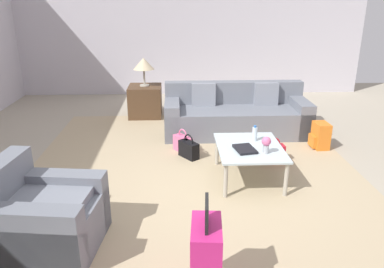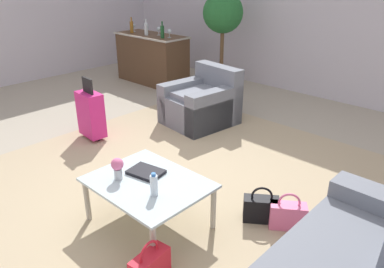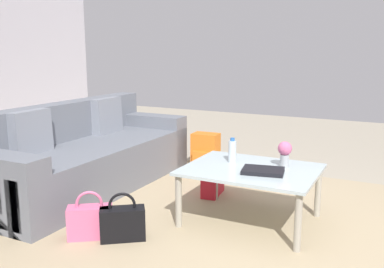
{
  "view_description": "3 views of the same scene",
  "coord_description": "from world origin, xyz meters",
  "px_view_note": "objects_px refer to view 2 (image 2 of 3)",
  "views": [
    {
      "loc": [
        -3.87,
        0.4,
        2.17
      ],
      "look_at": [
        0.4,
        0.22,
        0.62
      ],
      "focal_mm": 35.0,
      "sensor_mm": 36.0,
      "label": 1
    },
    {
      "loc": [
        2.61,
        -2.28,
        2.15
      ],
      "look_at": [
        0.53,
        -0.08,
        0.8
      ],
      "focal_mm": 35.0,
      "sensor_mm": 36.0,
      "label": 2
    },
    {
      "loc": [
        -0.64,
        2.58,
        1.36
      ],
      "look_at": [
        0.84,
        -0.35,
        0.7
      ],
      "focal_mm": 40.0,
      "sensor_mm": 36.0,
      "label": 3
    }
  ],
  "objects_px": {
    "coffee_table_book": "(146,172)",
    "flower_vase": "(117,167)",
    "wine_glass_leftmost": "(134,26)",
    "wine_bottle_green": "(162,32)",
    "coffee_table": "(148,187)",
    "potted_ficus": "(223,23)",
    "wine_glass_rightmost": "(169,32)",
    "wine_bottle_amber": "(132,27)",
    "bar_console": "(152,58)",
    "handbag_pink": "(288,215)",
    "armchair": "(203,104)",
    "handbag_red": "(150,267)",
    "wine_glass_right_of_centre": "(159,29)",
    "suitcase_magenta": "(91,114)",
    "wine_glass_left_of_centre": "(147,28)",
    "handbag_black": "(261,209)",
    "wine_bottle_clear": "(146,29)",
    "water_bottle": "(154,185)"
  },
  "relations": [
    {
      "from": "flower_vase",
      "to": "wine_glass_left_of_centre",
      "type": "distance_m",
      "value": 4.8
    },
    {
      "from": "flower_vase",
      "to": "handbag_black",
      "type": "xyz_separation_m",
      "value": [
        0.93,
        0.88,
        -0.44
      ]
    },
    {
      "from": "wine_bottle_green",
      "to": "suitcase_magenta",
      "type": "distance_m",
      "value": 2.6
    },
    {
      "from": "handbag_black",
      "to": "potted_ficus",
      "type": "relative_size",
      "value": 0.2
    },
    {
      "from": "wine_bottle_green",
      "to": "armchair",
      "type": "bearing_deg",
      "value": -24.93
    },
    {
      "from": "wine_bottle_amber",
      "to": "handbag_black",
      "type": "xyz_separation_m",
      "value": [
        4.65,
        -2.25,
        -0.94
      ]
    },
    {
      "from": "armchair",
      "to": "wine_bottle_clear",
      "type": "relative_size",
      "value": 3.45
    },
    {
      "from": "water_bottle",
      "to": "wine_bottle_amber",
      "type": "xyz_separation_m",
      "value": [
        -4.14,
        3.08,
        0.54
      ]
    },
    {
      "from": "wine_glass_left_of_centre",
      "to": "wine_glass_rightmost",
      "type": "relative_size",
      "value": 1.0
    },
    {
      "from": "flower_vase",
      "to": "potted_ficus",
      "type": "relative_size",
      "value": 0.12
    },
    {
      "from": "wine_glass_leftmost",
      "to": "wine_bottle_amber",
      "type": "xyz_separation_m",
      "value": [
        0.09,
        -0.12,
        0.01
      ]
    },
    {
      "from": "wine_bottle_amber",
      "to": "handbag_black",
      "type": "distance_m",
      "value": 5.25
    },
    {
      "from": "wine_glass_rightmost",
      "to": "wine_bottle_amber",
      "type": "height_order",
      "value": "wine_bottle_amber"
    },
    {
      "from": "wine_bottle_green",
      "to": "handbag_pink",
      "type": "height_order",
      "value": "wine_bottle_green"
    },
    {
      "from": "wine_glass_rightmost",
      "to": "handbag_red",
      "type": "height_order",
      "value": "wine_glass_rightmost"
    },
    {
      "from": "coffee_table",
      "to": "wine_glass_left_of_centre",
      "type": "height_order",
      "value": "wine_glass_left_of_centre"
    },
    {
      "from": "wine_glass_left_of_centre",
      "to": "wine_glass_rightmost",
      "type": "height_order",
      "value": "same"
    },
    {
      "from": "water_bottle",
      "to": "bar_console",
      "type": "bearing_deg",
      "value": 139.14
    },
    {
      "from": "coffee_table_book",
      "to": "wine_bottle_amber",
      "type": "xyz_separation_m",
      "value": [
        -3.82,
        2.9,
        0.61
      ]
    },
    {
      "from": "wine_glass_leftmost",
      "to": "wine_bottle_green",
      "type": "distance_m",
      "value": 1.0
    },
    {
      "from": "wine_glass_rightmost",
      "to": "suitcase_magenta",
      "type": "distance_m",
      "value": 2.68
    },
    {
      "from": "bar_console",
      "to": "handbag_pink",
      "type": "distance_m",
      "value": 5.01
    },
    {
      "from": "coffee_table_book",
      "to": "flower_vase",
      "type": "xyz_separation_m",
      "value": [
        -0.1,
        -0.23,
        0.11
      ]
    },
    {
      "from": "armchair",
      "to": "coffee_table_book",
      "type": "relative_size",
      "value": 3.37
    },
    {
      "from": "bar_console",
      "to": "wine_bottle_clear",
      "type": "xyz_separation_m",
      "value": [
        0.01,
        -0.12,
        0.58
      ]
    },
    {
      "from": "armchair",
      "to": "wine_glass_rightmost",
      "type": "height_order",
      "value": "wine_glass_rightmost"
    },
    {
      "from": "coffee_table_book",
      "to": "wine_glass_right_of_centre",
      "type": "height_order",
      "value": "wine_glass_right_of_centre"
    },
    {
      "from": "flower_vase",
      "to": "wine_glass_right_of_centre",
      "type": "height_order",
      "value": "wine_glass_right_of_centre"
    },
    {
      "from": "wine_bottle_green",
      "to": "potted_ficus",
      "type": "distance_m",
      "value": 1.12
    },
    {
      "from": "armchair",
      "to": "handbag_red",
      "type": "xyz_separation_m",
      "value": [
        1.82,
        -2.61,
        -0.16
      ]
    },
    {
      "from": "flower_vase",
      "to": "suitcase_magenta",
      "type": "relative_size",
      "value": 0.24
    },
    {
      "from": "wine_glass_leftmost",
      "to": "wine_bottle_green",
      "type": "bearing_deg",
      "value": -6.84
    },
    {
      "from": "wine_glass_right_of_centre",
      "to": "coffee_table",
      "type": "bearing_deg",
      "value": -43.43
    },
    {
      "from": "suitcase_magenta",
      "to": "coffee_table",
      "type": "bearing_deg",
      "value": -19.29
    },
    {
      "from": "wine_bottle_clear",
      "to": "handbag_black",
      "type": "relative_size",
      "value": 0.84
    },
    {
      "from": "coffee_table",
      "to": "handbag_red",
      "type": "height_order",
      "value": "coffee_table"
    },
    {
      "from": "wine_bottle_clear",
      "to": "potted_ficus",
      "type": "xyz_separation_m",
      "value": [
        1.29,
        0.72,
        0.16
      ]
    },
    {
      "from": "coffee_table",
      "to": "handbag_pink",
      "type": "bearing_deg",
      "value": 40.76
    },
    {
      "from": "wine_glass_right_of_centre",
      "to": "handbag_black",
      "type": "height_order",
      "value": "wine_glass_right_of_centre"
    },
    {
      "from": "handbag_black",
      "to": "wine_bottle_amber",
      "type": "bearing_deg",
      "value": 154.22
    },
    {
      "from": "coffee_table",
      "to": "handbag_pink",
      "type": "distance_m",
      "value": 1.27
    },
    {
      "from": "suitcase_magenta",
      "to": "potted_ficus",
      "type": "relative_size",
      "value": 0.48
    },
    {
      "from": "armchair",
      "to": "coffee_table",
      "type": "distance_m",
      "value": 2.52
    },
    {
      "from": "coffee_table_book",
      "to": "wine_glass_left_of_centre",
      "type": "distance_m",
      "value": 4.73
    },
    {
      "from": "wine_bottle_amber",
      "to": "handbag_pink",
      "type": "xyz_separation_m",
      "value": [
        4.88,
        -2.17,
        -0.94
      ]
    },
    {
      "from": "coffee_table",
      "to": "potted_ficus",
      "type": "bearing_deg",
      "value": 120.74
    },
    {
      "from": "wine_glass_leftmost",
      "to": "wine_glass_right_of_centre",
      "type": "bearing_deg",
      "value": 4.21
    },
    {
      "from": "coffee_table",
      "to": "wine_bottle_clear",
      "type": "bearing_deg",
      "value": 139.57
    },
    {
      "from": "flower_vase",
      "to": "wine_bottle_clear",
      "type": "relative_size",
      "value": 0.68
    },
    {
      "from": "armchair",
      "to": "flower_vase",
      "type": "relative_size",
      "value": 5.05
    }
  ]
}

